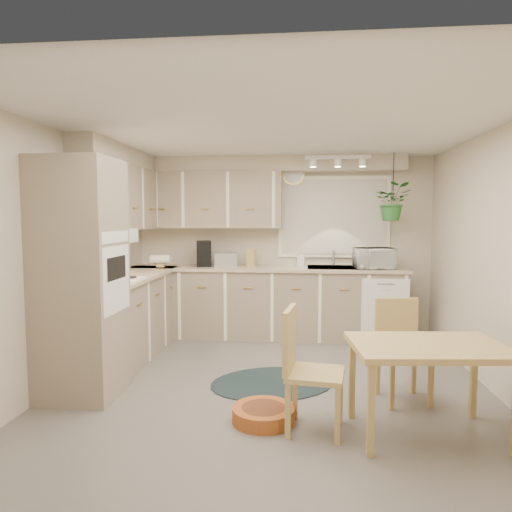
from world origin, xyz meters
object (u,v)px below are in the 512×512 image
object	(u,v)px
chair_back	(404,352)
microwave	(374,256)
dining_table	(427,390)
braided_rug	(273,383)
chair_left	(315,370)
pet_bed	(263,414)

from	to	relation	value
chair_back	microwave	xyz separation A→B (m)	(0.04, 1.95, 0.67)
dining_table	microwave	size ratio (longest dim) A/B	2.25
dining_table	braided_rug	bearing A→B (deg)	141.52
chair_back	microwave	bearing A→B (deg)	-101.56
chair_left	pet_bed	distance (m)	0.58
chair_left	microwave	world-z (taller)	microwave
braided_rug	microwave	xyz separation A→B (m)	(1.19, 1.63, 1.10)
dining_table	pet_bed	world-z (taller)	dining_table
dining_table	chair_left	distance (m)	0.81
chair_back	braided_rug	size ratio (longest dim) A/B	0.72
chair_back	pet_bed	bearing A→B (deg)	13.20
microwave	dining_table	bearing A→B (deg)	-99.14
chair_back	dining_table	bearing A→B (deg)	82.18
pet_bed	microwave	bearing A→B (deg)	63.68
chair_left	microwave	size ratio (longest dim) A/B	1.91
dining_table	chair_left	xyz separation A→B (m)	(-0.80, 0.00, 0.12)
braided_rug	chair_back	bearing A→B (deg)	-15.32
braided_rug	microwave	world-z (taller)	microwave
dining_table	braided_rug	world-z (taller)	dining_table
chair_back	pet_bed	xyz separation A→B (m)	(-1.17, -0.51, -0.38)
dining_table	microwave	world-z (taller)	microwave
chair_back	braided_rug	bearing A→B (deg)	-25.63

